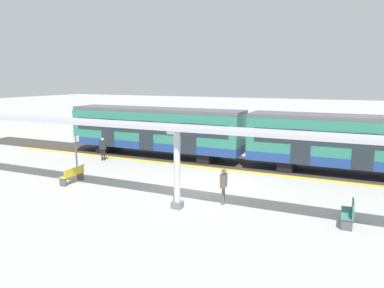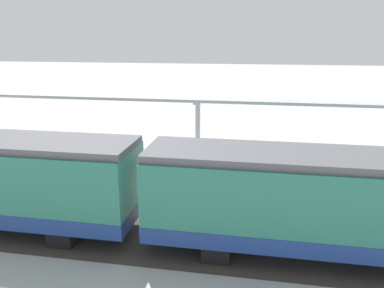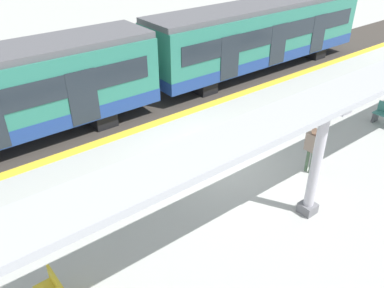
% 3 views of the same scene
% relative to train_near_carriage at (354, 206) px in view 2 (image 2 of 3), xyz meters
% --- Properties ---
extents(ground_plane, '(176.00, 176.00, 0.00)m').
position_rel_train_near_carriage_xyz_m(ground_plane, '(5.55, 6.18, -1.83)').
color(ground_plane, '#A6A8A2').
extents(tactile_edge_strip, '(0.47, 35.21, 0.01)m').
position_rel_train_near_carriage_xyz_m(tactile_edge_strip, '(1.83, 6.18, -1.83)').
color(tactile_edge_strip, gold).
rests_on(tactile_edge_strip, ground).
extents(trackbed, '(3.20, 47.21, 0.01)m').
position_rel_train_near_carriage_xyz_m(trackbed, '(-0.01, 6.18, -1.83)').
color(trackbed, '#38332D').
rests_on(trackbed, ground).
extents(train_near_carriage, '(2.65, 13.05, 3.48)m').
position_rel_train_near_carriage_xyz_m(train_near_carriage, '(0.00, 0.00, 0.00)').
color(train_near_carriage, '#287260').
rests_on(train_near_carriage, ground).
extents(canopy_pillar_second, '(1.10, 0.44, 3.45)m').
position_rel_train_near_carriage_xyz_m(canopy_pillar_second, '(9.05, 6.33, -0.08)').
color(canopy_pillar_second, slate).
rests_on(canopy_pillar_second, ground).
extents(canopy_beam, '(1.20, 28.14, 0.16)m').
position_rel_train_near_carriage_xyz_m(canopy_beam, '(9.05, 6.16, 1.70)').
color(canopy_beam, '#A8AAB2').
rests_on(canopy_beam, canopy_pillar_nearest).
extents(bench_near_end, '(1.51, 0.48, 0.86)m').
position_rel_train_near_carriage_xyz_m(bench_near_end, '(7.97, -0.52, -1.39)').
color(bench_near_end, gold).
rests_on(bench_near_end, ground).
extents(bench_mid_platform, '(1.51, 0.48, 0.86)m').
position_rel_train_near_carriage_xyz_m(bench_mid_platform, '(7.88, 13.15, -1.39)').
color(bench_mid_platform, '#36766D').
rests_on(bench_mid_platform, ground).
extents(platform_info_sign, '(0.56, 0.10, 2.20)m').
position_rel_train_near_carriage_xyz_m(platform_info_sign, '(5.78, -2.21, -0.50)').
color(platform_info_sign, '#4C4C51').
rests_on(platform_info_sign, ground).
extents(passenger_by_the_benches, '(0.48, 0.23, 1.64)m').
position_rel_train_near_carriage_xyz_m(passenger_by_the_benches, '(7.79, 8.00, -0.81)').
color(passenger_by_the_benches, '#49644A').
rests_on(passenger_by_the_benches, ground).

